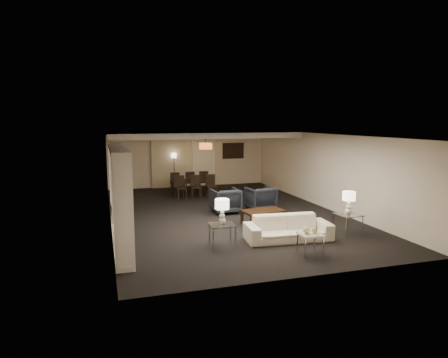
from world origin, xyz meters
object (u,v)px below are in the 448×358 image
(pendant_light, at_px, (206,146))
(dining_table, at_px, (193,187))
(armchair_left, at_px, (225,201))
(floor_speaker, at_px, (130,219))
(chair_fr, at_px, (203,181))
(coffee_table, at_px, (263,217))
(floor_lamp, at_px, (174,171))
(chair_nm, at_px, (196,187))
(side_table_right, at_px, (348,224))
(chair_nl, at_px, (181,187))
(television, at_px, (120,197))
(side_table_left, at_px, (222,235))
(vase_amber, at_px, (120,181))
(table_lamp_right, at_px, (349,203))
(armchair_right, at_px, (260,199))
(marble_table, at_px, (310,244))
(table_lamp_left, at_px, (222,212))
(vase_blue, at_px, (122,207))
(chair_nr, at_px, (211,186))
(chair_fl, at_px, (175,182))
(chair_fm, at_px, (189,182))
(sofa, at_px, (288,228))

(pendant_light, bearing_deg, dining_table, -171.53)
(armchair_left, bearing_deg, floor_speaker, 29.54)
(chair_fr, bearing_deg, coffee_table, 99.19)
(floor_lamp, bearing_deg, chair_nm, -80.16)
(chair_nm, height_order, floor_lamp, floor_lamp)
(coffee_table, xyz_separation_m, floor_speaker, (-3.70, -0.20, 0.27))
(floor_lamp, bearing_deg, side_table_right, -70.21)
(chair_nl, bearing_deg, dining_table, 39.50)
(television, bearing_deg, side_table_left, -124.36)
(dining_table, bearing_deg, vase_amber, -112.22)
(table_lamp_right, xyz_separation_m, floor_lamp, (-3.05, 8.48, -0.07))
(armchair_right, xyz_separation_m, marble_table, (-0.60, -4.40, -0.15))
(marble_table, distance_m, chair_nm, 7.20)
(television, distance_m, chair_nl, 5.15)
(table_lamp_left, relative_size, chair_fr, 0.70)
(side_table_left, xyz_separation_m, vase_blue, (-2.27, -0.28, 0.88))
(chair_nr, distance_m, chair_fl, 1.77)
(pendant_light, bearing_deg, chair_nr, -87.75)
(dining_table, height_order, chair_fr, chair_fr)
(table_lamp_left, height_order, vase_blue, vase_blue)
(chair_nr, bearing_deg, chair_fm, 116.00)
(table_lamp_left, xyz_separation_m, vase_amber, (-2.27, 0.13, 0.81))
(dining_table, distance_m, chair_fl, 0.90)
(side_table_left, height_order, dining_table, dining_table)
(pendant_light, relative_size, vase_blue, 3.02)
(marble_table, distance_m, floor_speaker, 4.47)
(side_table_right, xyz_separation_m, dining_table, (-2.63, 6.69, 0.02))
(table_lamp_right, bearing_deg, chair_fm, 109.69)
(armchair_left, relative_size, armchair_right, 1.00)
(coffee_table, relative_size, side_table_left, 2.00)
(dining_table, bearing_deg, chair_fl, 135.33)
(pendant_light, relative_size, chair_nm, 0.61)
(sofa, height_order, side_table_left, sofa)
(pendant_light, height_order, table_lamp_left, pendant_light)
(table_lamp_right, bearing_deg, chair_nr, 108.55)
(table_lamp_left, height_order, chair_fl, table_lamp_left)
(marble_table, height_order, vase_amber, vase_amber)
(chair_nr, xyz_separation_m, floor_lamp, (-1.02, 2.44, 0.34))
(floor_speaker, bearing_deg, side_table_right, -39.41)
(side_table_right, distance_m, table_lamp_right, 0.57)
(armchair_right, relative_size, dining_table, 0.52)
(chair_fl, bearing_deg, sofa, 108.96)
(side_table_left, bearing_deg, vase_blue, -172.98)
(pendant_light, bearing_deg, side_table_left, -101.21)
(side_table_right, xyz_separation_m, chair_fr, (-2.03, 7.34, 0.16))
(side_table_left, relative_size, chair_nr, 0.68)
(table_lamp_left, xyz_separation_m, floor_lamp, (0.35, 8.48, -0.07))
(armchair_right, bearing_deg, television, 16.78)
(armchair_right, distance_m, television, 4.91)
(sofa, distance_m, chair_nr, 6.05)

